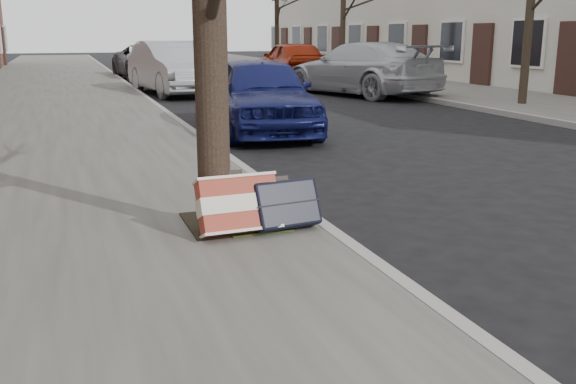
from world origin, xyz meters
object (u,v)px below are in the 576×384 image
object	(u,v)px
car_near_front	(261,94)
car_near_mid	(173,68)
suitcase_navy	(285,204)
suitcase_red	(238,205)

from	to	relation	value
car_near_front	car_near_mid	xyz separation A→B (m)	(-0.24, 8.13, 0.08)
car_near_mid	suitcase_navy	bearing A→B (deg)	-103.07
suitcase_navy	car_near_mid	size ratio (longest dim) A/B	0.12
car_near_front	suitcase_navy	bearing A→B (deg)	-98.75
suitcase_navy	car_near_front	bearing A→B (deg)	67.30
suitcase_red	car_near_front	world-z (taller)	car_near_front
suitcase_red	car_near_mid	size ratio (longest dim) A/B	0.14
suitcase_red	car_near_front	xyz separation A→B (m)	(2.09, 6.22, 0.32)
suitcase_red	suitcase_navy	world-z (taller)	suitcase_red
suitcase_red	car_near_mid	distance (m)	14.47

